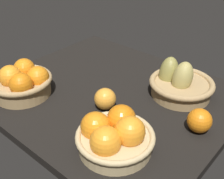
{
  "coord_description": "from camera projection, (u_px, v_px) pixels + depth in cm",
  "views": [
    {
      "loc": [
        -57.75,
        64.92,
        58.48
      ],
      "look_at": [
        -3.77,
        2.79,
        7.0
      ],
      "focal_mm": 46.08,
      "sensor_mm": 36.0,
      "label": 1
    }
  ],
  "objects": [
    {
      "name": "basket_far_right",
      "position": [
        23.0,
        82.0,
        0.99
      ],
      "size": [
        21.36,
        21.36,
        11.83
      ],
      "color": "tan",
      "rests_on": "market_tray"
    },
    {
      "name": "loose_orange_back_gap",
      "position": [
        105.0,
        99.0,
        0.93
      ],
      "size": [
        7.17,
        7.17,
        7.17
      ],
      "primitive_type": "sphere",
      "color": "#F49E33",
      "rests_on": "market_tray"
    },
    {
      "name": "basket_near_left_pears",
      "position": [
        180.0,
        84.0,
        1.0
      ],
      "size": [
        22.4,
        22.4,
        13.98
      ],
      "color": "tan",
      "rests_on": "market_tray"
    },
    {
      "name": "basket_far_left",
      "position": [
        114.0,
        135.0,
        0.77
      ],
      "size": [
        21.48,
        21.48,
        11.05
      ],
      "color": "tan",
      "rests_on": "market_tray"
    },
    {
      "name": "market_tray",
      "position": [
        109.0,
        96.0,
        1.04
      ],
      "size": [
        84.0,
        72.0,
        3.0
      ],
      "primitive_type": "cube",
      "color": "black",
      "rests_on": "ground"
    },
    {
      "name": "loose_orange_front_gap",
      "position": [
        199.0,
        121.0,
        0.83
      ],
      "size": [
        7.25,
        7.25,
        7.25
      ],
      "primitive_type": "sphere",
      "color": "orange",
      "rests_on": "market_tray"
    }
  ]
}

